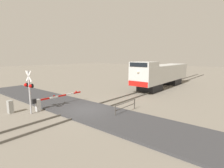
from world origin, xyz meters
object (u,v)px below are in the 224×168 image
(crossing_gate, at_px, (45,102))
(utility_cabinet, at_px, (10,107))
(crossing_signal, at_px, (29,88))
(guard_railing, at_px, (126,106))
(locomotive, at_px, (162,74))

(crossing_gate, relative_size, utility_cabinet, 4.86)
(crossing_signal, distance_m, guard_railing, 8.17)
(locomotive, bearing_deg, crossing_gate, -100.72)
(crossing_signal, bearing_deg, crossing_gate, 99.02)
(locomotive, xyz_separation_m, crossing_gate, (-3.32, -17.52, -1.35))
(crossing_signal, bearing_deg, locomotive, 80.73)
(utility_cabinet, xyz_separation_m, guard_railing, (7.51, 6.34, 0.07))
(locomotive, height_order, crossing_signal, locomotive)
(crossing_signal, distance_m, utility_cabinet, 2.48)
(locomotive, relative_size, crossing_gate, 2.70)
(crossing_signal, distance_m, crossing_gate, 2.09)
(locomotive, distance_m, crossing_signal, 19.20)
(crossing_gate, bearing_deg, locomotive, 79.28)
(crossing_signal, height_order, utility_cabinet, crossing_signal)
(guard_railing, bearing_deg, utility_cabinet, -139.81)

